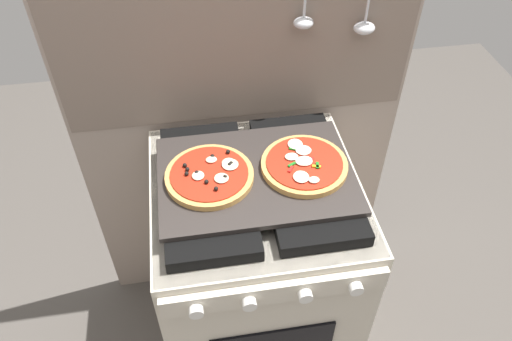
{
  "coord_description": "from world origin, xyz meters",
  "views": [
    {
      "loc": [
        -0.16,
        -0.96,
        1.88
      ],
      "look_at": [
        0.0,
        0.0,
        0.93
      ],
      "focal_mm": 34.77,
      "sensor_mm": 36.0,
      "label": 1
    }
  ],
  "objects_px": {
    "baking_tray": "(256,175)",
    "pizza_left": "(210,174)",
    "stove": "(256,270)",
    "pizza_right": "(304,165)"
  },
  "relations": [
    {
      "from": "stove",
      "to": "baking_tray",
      "type": "xyz_separation_m",
      "value": [
        0.0,
        0.0,
        0.46
      ]
    },
    {
      "from": "stove",
      "to": "pizza_left",
      "type": "distance_m",
      "value": 0.49
    },
    {
      "from": "baking_tray",
      "to": "pizza_left",
      "type": "relative_size",
      "value": 2.23
    },
    {
      "from": "baking_tray",
      "to": "pizza_right",
      "type": "height_order",
      "value": "pizza_right"
    },
    {
      "from": "baking_tray",
      "to": "pizza_right",
      "type": "bearing_deg",
      "value": -0.71
    },
    {
      "from": "baking_tray",
      "to": "pizza_left",
      "type": "bearing_deg",
      "value": 178.12
    },
    {
      "from": "pizza_left",
      "to": "pizza_right",
      "type": "distance_m",
      "value": 0.26
    },
    {
      "from": "stove",
      "to": "baking_tray",
      "type": "distance_m",
      "value": 0.46
    },
    {
      "from": "stove",
      "to": "pizza_right",
      "type": "height_order",
      "value": "pizza_right"
    },
    {
      "from": "baking_tray",
      "to": "pizza_right",
      "type": "relative_size",
      "value": 2.23
    }
  ]
}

